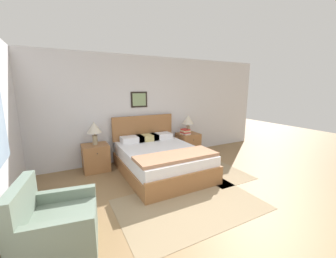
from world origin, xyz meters
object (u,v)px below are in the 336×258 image
(nightstand_near_window, at_px, (96,158))
(table_lamp_by_door, at_px, (188,120))
(bed, at_px, (160,159))
(nightstand_by_door, at_px, (188,144))
(armchair, at_px, (55,227))
(table_lamp_near_window, at_px, (94,128))

(nightstand_near_window, xyz_separation_m, table_lamp_by_door, (2.44, 0.00, 0.66))
(bed, distance_m, nightstand_by_door, 1.45)
(nightstand_by_door, bearing_deg, bed, -147.67)
(nightstand_by_door, bearing_deg, nightstand_near_window, 180.00)
(bed, height_order, nightstand_near_window, bed)
(nightstand_by_door, bearing_deg, table_lamp_by_door, 167.17)
(nightstand_by_door, relative_size, table_lamp_by_door, 1.15)
(armchair, bearing_deg, bed, 134.67)
(armchair, xyz_separation_m, nightstand_near_window, (0.78, 2.21, 0.01))
(nightstand_by_door, xyz_separation_m, table_lamp_near_window, (-2.44, 0.00, 0.66))
(table_lamp_by_door, bearing_deg, nightstand_near_window, -179.95)
(bed, relative_size, armchair, 2.30)
(table_lamp_by_door, bearing_deg, armchair, -145.58)
(armchair, bearing_deg, nightstand_by_door, 133.51)
(nightstand_near_window, relative_size, nightstand_by_door, 1.00)
(bed, xyz_separation_m, armchair, (-2.01, -1.43, -0.03))
(nightstand_by_door, relative_size, table_lamp_near_window, 1.15)
(bed, bearing_deg, armchair, -144.52)
(bed, relative_size, table_lamp_near_window, 4.09)
(armchair, xyz_separation_m, table_lamp_near_window, (0.79, 2.21, 0.68))
(armchair, xyz_separation_m, nightstand_by_door, (3.24, 2.21, 0.01))
(bed, relative_size, nightstand_by_door, 3.55)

